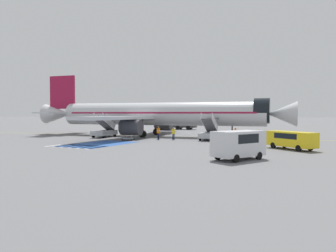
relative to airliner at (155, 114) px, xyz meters
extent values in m
plane|color=slate|center=(-0.30, -0.55, -3.63)|extent=(600.00, 600.00, 0.00)
cube|color=gold|center=(0.64, 0.09, -3.63)|extent=(77.11, 10.93, 0.01)
cube|color=#2856A8|center=(0.64, -15.02, -3.63)|extent=(5.75, 9.78, 0.01)
cube|color=silver|center=(-2.96, -18.46, -3.63)|extent=(0.44, 3.60, 0.01)
cube|color=silver|center=(-1.76, -18.46, -3.63)|extent=(0.44, 3.60, 0.01)
cube|color=silver|center=(-0.56, -18.46, -3.63)|extent=(0.44, 3.60, 0.01)
cube|color=silver|center=(0.64, -18.46, -3.63)|extent=(0.44, 3.60, 0.01)
cube|color=silver|center=(1.84, -18.46, -3.63)|extent=(0.44, 3.60, 0.01)
cube|color=silver|center=(3.04, -18.46, -3.63)|extent=(0.44, 3.60, 0.01)
cylinder|color=silver|center=(0.64, 0.09, 0.05)|extent=(34.02, 8.34, 3.71)
cone|color=silver|center=(19.42, 2.70, 0.05)|extent=(4.55, 4.17, 3.64)
cone|color=silver|center=(-18.87, -2.63, 0.05)|extent=(6.01, 4.30, 3.57)
cylinder|color=black|center=(16.66, 2.32, 0.51)|extent=(2.72, 4.02, 3.75)
cube|color=maroon|center=(0.64, 0.09, 0.23)|extent=(31.35, 8.04, 0.24)
cube|color=silver|center=(-3.66, 7.78, -0.51)|extent=(8.59, 16.29, 0.44)
cylinder|color=#38383D|center=(-2.03, 6.66, -1.91)|extent=(3.28, 2.69, 2.30)
cube|color=silver|center=(-1.39, -8.48, -0.51)|extent=(4.48, 15.68, 0.44)
cylinder|color=#38383D|center=(-0.13, -6.96, -1.91)|extent=(3.28, 2.69, 2.30)
cube|color=maroon|center=(-18.04, -2.51, 3.96)|extent=(5.20, 1.07, 5.97)
cube|color=silver|center=(-17.98, 1.06, 0.23)|extent=(4.13, 6.35, 0.24)
cube|color=silver|center=(-17.00, -5.93, 0.23)|extent=(4.13, 6.35, 0.24)
cylinder|color=#38383D|center=(12.37, 1.72, -1.77)|extent=(0.20, 0.20, 2.89)
cylinder|color=black|center=(12.37, 1.72, -3.21)|extent=(0.87, 0.39, 0.84)
cylinder|color=#38383D|center=(-1.39, 2.79, -1.79)|extent=(0.24, 0.24, 2.57)
cylinder|color=black|center=(-1.39, 2.79, -3.08)|extent=(1.17, 0.75, 1.10)
cylinder|color=#38383D|center=(-0.58, -3.07, -1.79)|extent=(0.24, 0.24, 2.57)
cylinder|color=black|center=(-0.58, -3.07, -3.08)|extent=(1.17, 0.75, 1.10)
cube|color=#ADB2BA|center=(10.47, -3.04, -2.93)|extent=(2.84, 5.06, 0.70)
cylinder|color=black|center=(9.31, -1.51, -3.28)|extent=(0.31, 0.72, 0.70)
cylinder|color=black|center=(11.17, -1.25, -3.28)|extent=(0.31, 0.72, 0.70)
cylinder|color=black|center=(9.78, -4.83, -3.28)|extent=(0.31, 0.72, 0.70)
cylinder|color=black|center=(11.63, -4.58, -3.28)|extent=(0.31, 0.72, 0.70)
cube|color=#4C4C51|center=(10.47, -3.04, -1.61)|extent=(1.99, 4.31, 2.08)
cube|color=#4C4C51|center=(10.16, -0.78, -0.65)|extent=(1.79, 1.32, 0.12)
cube|color=silver|center=(9.71, -3.15, -1.14)|extent=(0.68, 4.45, 2.79)
cube|color=silver|center=(11.24, -2.94, -1.14)|extent=(0.68, 4.45, 2.79)
cube|color=#ADB2BA|center=(-6.28, -5.37, -2.93)|extent=(2.84, 5.06, 0.70)
cylinder|color=black|center=(-7.44, -3.84, -3.28)|extent=(0.31, 0.72, 0.70)
cylinder|color=black|center=(-5.59, -3.58, -3.28)|extent=(0.31, 0.72, 0.70)
cylinder|color=black|center=(-6.98, -7.17, -3.28)|extent=(0.31, 0.72, 0.70)
cylinder|color=black|center=(-5.12, -6.91, -3.28)|extent=(0.31, 0.72, 0.70)
cube|color=#4C4C51|center=(-6.28, -5.37, -1.61)|extent=(1.99, 4.31, 2.08)
cube|color=#4C4C51|center=(-6.60, -3.12, -0.65)|extent=(1.79, 1.32, 0.12)
cube|color=silver|center=(-7.04, -5.48, -1.14)|extent=(0.68, 4.45, 2.79)
cube|color=silver|center=(-5.52, -5.27, -1.14)|extent=(0.68, 4.45, 2.79)
cube|color=#38383D|center=(-6.99, 22.68, -2.85)|extent=(9.28, 3.77, 0.60)
cube|color=silver|center=(-11.35, 22.04, -2.35)|extent=(2.32, 2.64, 1.60)
cube|color=black|center=(-12.34, 21.90, -2.03)|extent=(0.33, 1.98, 0.70)
cylinder|color=#B7BCC4|center=(-6.59, 22.74, -1.48)|extent=(6.45, 3.00, 2.13)
cylinder|color=gold|center=(-6.59, 22.74, -1.48)|extent=(0.66, 2.20, 2.17)
cylinder|color=black|center=(-10.78, 20.93, -3.15)|extent=(0.99, 0.42, 0.96)
cylinder|color=black|center=(-11.12, 23.28, -3.15)|extent=(0.99, 0.42, 0.96)
cylinder|color=black|center=(-6.32, 21.57, -3.15)|extent=(0.99, 0.42, 0.96)
cylinder|color=black|center=(-6.66, 23.92, -3.15)|extent=(0.99, 0.42, 0.96)
cylinder|color=black|center=(-3.84, 21.93, -3.15)|extent=(0.99, 0.42, 0.96)
cylinder|color=black|center=(-4.19, 24.29, -3.15)|extent=(0.99, 0.42, 0.96)
cube|color=yellow|center=(22.26, -10.66, -2.54)|extent=(5.47, 4.65, 1.54)
cube|color=black|center=(22.26, -10.66, -2.20)|extent=(3.50, 3.23, 0.55)
cylinder|color=black|center=(20.40, -10.33, -3.31)|extent=(0.64, 0.54, 0.64)
cylinder|color=black|center=(21.36, -9.00, -3.31)|extent=(0.64, 0.54, 0.64)
cylinder|color=black|center=(23.15, -12.32, -3.31)|extent=(0.64, 0.54, 0.64)
cylinder|color=black|center=(24.11, -10.99, -3.31)|extent=(0.64, 0.54, 0.64)
cube|color=silver|center=(19.40, -20.64, -2.30)|extent=(3.83, 4.87, 2.01)
cube|color=black|center=(19.40, -20.64, -1.86)|extent=(2.97, 3.11, 0.72)
cylinder|color=black|center=(19.66, -22.29, -3.31)|extent=(0.46, 0.66, 0.64)
cylinder|color=black|center=(17.94, -21.44, -3.31)|extent=(0.46, 0.66, 0.64)
cylinder|color=black|center=(20.87, -19.85, -3.31)|extent=(0.46, 0.66, 0.64)
cylinder|color=black|center=(19.15, -18.99, -3.31)|extent=(0.46, 0.66, 0.64)
cube|color=gray|center=(0.33, -8.40, -3.37)|extent=(2.39, 2.98, 0.12)
cylinder|color=black|center=(1.33, -9.11, -3.43)|extent=(0.25, 0.41, 0.40)
cylinder|color=black|center=(0.15, -9.60, -3.43)|extent=(0.25, 0.41, 0.40)
cylinder|color=black|center=(0.52, -7.19, -3.43)|extent=(0.25, 0.41, 0.40)
cylinder|color=black|center=(-0.66, -7.69, -3.43)|extent=(0.25, 0.41, 0.40)
cylinder|color=gray|center=(1.44, -9.23, -3.03)|extent=(0.05, 0.05, 0.55)
cylinder|color=gray|center=(0.16, -9.77, -3.03)|extent=(0.05, 0.05, 0.55)
cylinder|color=gray|center=(0.50, -7.03, -3.03)|extent=(0.05, 0.05, 0.55)
cylinder|color=gray|center=(-0.77, -7.56, -3.03)|extent=(0.05, 0.05, 0.55)
cylinder|color=#191E38|center=(14.28, -3.19, -3.19)|extent=(0.14, 0.14, 0.89)
cylinder|color=#191E38|center=(14.26, -3.35, -3.19)|extent=(0.14, 0.14, 0.89)
cube|color=orange|center=(14.27, -3.27, -2.39)|extent=(0.26, 0.44, 0.70)
cube|color=silver|center=(14.27, -3.27, -2.39)|extent=(0.27, 0.45, 0.06)
sphere|color=#9E704C|center=(14.27, -3.27, -1.92)|extent=(0.24, 0.24, 0.24)
cylinder|color=#191E38|center=(5.70, -5.04, -3.21)|extent=(0.14, 0.14, 0.84)
cylinder|color=#191E38|center=(5.83, -4.93, -3.21)|extent=(0.14, 0.14, 0.84)
cube|color=yellow|center=(5.77, -4.98, -2.46)|extent=(0.46, 0.44, 0.66)
cube|color=silver|center=(5.77, -4.98, -2.46)|extent=(0.48, 0.46, 0.06)
sphere|color=#9E704C|center=(5.77, -4.98, -2.01)|extent=(0.23, 0.23, 0.23)
cylinder|color=#191E38|center=(3.73, -5.60, -3.17)|extent=(0.14, 0.14, 0.91)
cylinder|color=#191E38|center=(3.56, -5.58, -3.17)|extent=(0.14, 0.14, 0.91)
cube|color=orange|center=(3.64, -5.59, -2.36)|extent=(0.44, 0.26, 0.72)
cube|color=silver|center=(3.64, -5.59, -2.36)|extent=(0.45, 0.27, 0.06)
sphere|color=brown|center=(3.64, -5.59, -1.88)|extent=(0.25, 0.25, 0.25)
cone|color=orange|center=(14.29, -9.79, -3.36)|extent=(0.48, 0.48, 0.53)
cylinder|color=white|center=(14.29, -9.79, -3.34)|extent=(0.26, 0.26, 0.06)
camera|label=1|loc=(26.44, -46.70, 0.11)|focal=35.00mm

